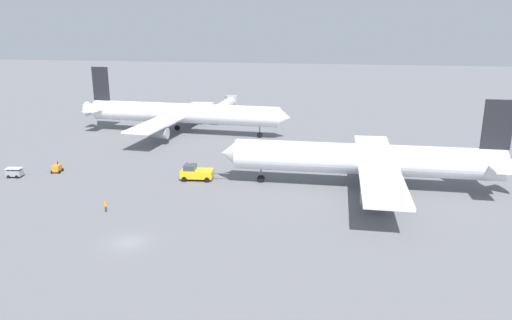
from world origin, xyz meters
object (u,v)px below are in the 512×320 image
at_px(gse_baggage_cart_trailing, 14,173).
at_px(ground_crew_marshaller_foreground, 106,206).
at_px(airliner_at_gate_left, 182,113).
at_px(airliner_being_pushed, 367,160).
at_px(gse_gpu_cart_small, 57,168).
at_px(jet_bridge, 226,105).
at_px(pushback_tug, 196,173).

relative_size(gse_baggage_cart_trailing, ground_crew_marshaller_foreground, 1.74).
height_order(airliner_at_gate_left, ground_crew_marshaller_foreground, airliner_at_gate_left).
height_order(airliner_being_pushed, gse_gpu_cart_small, airliner_being_pushed).
relative_size(gse_gpu_cart_small, jet_bridge, 0.11).
xyz_separation_m(airliner_at_gate_left, pushback_tug, (14.90, -35.46, -3.83)).
bearing_deg(ground_crew_marshaller_foreground, airliner_being_pushed, 25.67).
relative_size(airliner_being_pushed, ground_crew_marshaller_foreground, 29.01).
bearing_deg(airliner_being_pushed, airliner_at_gate_left, 141.97).
bearing_deg(airliner_being_pushed, jet_bridge, 124.17).
height_order(airliner_at_gate_left, gse_baggage_cart_trailing, airliner_at_gate_left).
relative_size(airliner_at_gate_left, ground_crew_marshaller_foreground, 32.17).
relative_size(gse_gpu_cart_small, ground_crew_marshaller_foreground, 1.41).
bearing_deg(pushback_tug, airliner_being_pushed, 1.83).
height_order(gse_baggage_cart_trailing, ground_crew_marshaller_foreground, gse_baggage_cart_trailing).
relative_size(airliner_being_pushed, jet_bridge, 2.30).
relative_size(airliner_being_pushed, gse_gpu_cart_small, 20.63).
height_order(pushback_tug, jet_bridge, jet_bridge).
distance_m(airliner_being_pushed, gse_gpu_cart_small, 56.02).
bearing_deg(jet_bridge, gse_gpu_cart_small, -106.52).
height_order(airliner_being_pushed, ground_crew_marshaller_foreground, airliner_being_pushed).
relative_size(ground_crew_marshaller_foreground, jet_bridge, 0.08).
relative_size(gse_baggage_cart_trailing, gse_gpu_cart_small, 1.24).
xyz_separation_m(airliner_being_pushed, ground_crew_marshaller_foreground, (-37.56, -18.05, -3.97)).
bearing_deg(gse_baggage_cart_trailing, gse_gpu_cart_small, 35.28).
height_order(gse_gpu_cart_small, ground_crew_marshaller_foreground, gse_gpu_cart_small).
bearing_deg(gse_gpu_cart_small, pushback_tug, 1.56).
bearing_deg(airliner_at_gate_left, pushback_tug, -67.21).
bearing_deg(pushback_tug, gse_gpu_cart_small, -178.44).
bearing_deg(airliner_being_pushed, pushback_tug, -178.17).
distance_m(ground_crew_marshaller_foreground, jet_bridge, 74.87).
bearing_deg(gse_gpu_cart_small, airliner_at_gate_left, 72.08).
bearing_deg(airliner_at_gate_left, gse_baggage_cart_trailing, -113.46).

